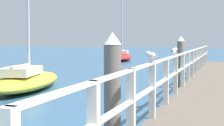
% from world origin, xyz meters
% --- Properties ---
extents(pier_deck, '(2.38, 24.15, 0.38)m').
position_xyz_m(pier_deck, '(0.00, 12.08, 0.19)').
color(pier_deck, brown).
rests_on(pier_deck, ground_plane).
extents(pier_railing, '(0.12, 22.67, 1.11)m').
position_xyz_m(pier_railing, '(-1.11, 12.08, 1.06)').
color(pier_railing, beige).
rests_on(pier_railing, pier_deck).
extents(dock_piling_near, '(0.29, 0.29, 2.06)m').
position_xyz_m(dock_piling_near, '(-1.49, 4.26, 1.04)').
color(dock_piling_near, '#6B6056').
rests_on(dock_piling_near, ground_plane).
extents(dock_piling_far, '(0.29, 0.29, 2.06)m').
position_xyz_m(dock_piling_far, '(-1.49, 12.97, 1.04)').
color(dock_piling_far, '#6B6056').
rests_on(dock_piling_far, ground_plane).
extents(seagull_foreground, '(0.32, 0.41, 0.21)m').
position_xyz_m(seagull_foreground, '(-1.12, 5.56, 1.63)').
color(seagull_foreground, white).
rests_on(seagull_foreground, pier_railing).
extents(seagull_background, '(0.20, 0.48, 0.21)m').
position_xyz_m(seagull_background, '(-1.11, 8.55, 1.63)').
color(seagull_background, white).
rests_on(seagull_background, pier_railing).
extents(boat_1, '(3.02, 5.69, 5.81)m').
position_xyz_m(boat_1, '(-7.07, 10.75, 0.37)').
color(boat_1, gold).
rests_on(boat_1, ground_plane).
extents(boat_3, '(2.55, 4.99, 5.52)m').
position_xyz_m(boat_3, '(-8.77, 29.52, 0.36)').
color(boat_3, red).
rests_on(boat_3, ground_plane).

